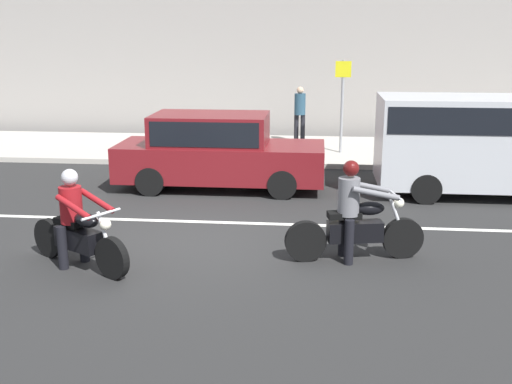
% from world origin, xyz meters
% --- Properties ---
extents(ground_plane, '(80.00, 80.00, 0.00)m').
position_xyz_m(ground_plane, '(0.00, 0.00, 0.00)').
color(ground_plane, '#252525').
extents(sidewalk_slab, '(40.00, 4.40, 0.14)m').
position_xyz_m(sidewalk_slab, '(0.00, 8.00, 0.07)').
color(sidewalk_slab, '#A8A399').
rests_on(sidewalk_slab, ground_plane).
extents(lane_marking_stripe, '(18.00, 0.14, 0.01)m').
position_xyz_m(lane_marking_stripe, '(-0.21, 0.90, 0.00)').
color(lane_marking_stripe, silver).
rests_on(lane_marking_stripe, ground_plane).
extents(motorcycle_with_rider_gray, '(2.22, 0.78, 1.62)m').
position_xyz_m(motorcycle_with_rider_gray, '(2.73, -0.82, 0.66)').
color(motorcycle_with_rider_gray, black).
rests_on(motorcycle_with_rider_gray, ground_plane).
extents(motorcycle_with_rider_crimson, '(1.91, 1.22, 1.54)m').
position_xyz_m(motorcycle_with_rider_crimson, '(-1.51, -1.56, 0.63)').
color(motorcycle_with_rider_crimson, black).
rests_on(motorcycle_with_rider_crimson, ground_plane).
extents(parked_sedan_maroon, '(4.71, 1.82, 1.72)m').
position_xyz_m(parked_sedan_maroon, '(-0.16, 3.53, 0.89)').
color(parked_sedan_maroon, maroon).
rests_on(parked_sedan_maroon, ground_plane).
extents(parked_van_silver, '(5.02, 1.96, 2.16)m').
position_xyz_m(parked_van_silver, '(5.98, 3.52, 1.26)').
color(parked_van_silver, '#B2B5BA').
rests_on(parked_van_silver, ground_plane).
extents(street_sign_post, '(0.44, 0.08, 2.61)m').
position_xyz_m(street_sign_post, '(2.79, 7.43, 1.72)').
color(street_sign_post, gray).
rests_on(street_sign_post, sidewalk_slab).
extents(pedestrian_bystander, '(0.34, 0.34, 1.74)m').
position_xyz_m(pedestrian_bystander, '(1.57, 8.83, 1.16)').
color(pedestrian_bystander, black).
rests_on(pedestrian_bystander, sidewalk_slab).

